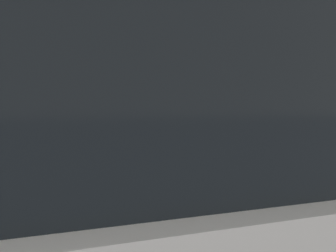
% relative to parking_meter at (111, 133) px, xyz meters
% --- Properties ---
extents(parking_meter, '(0.19, 0.20, 1.38)m').
position_rel_parking_meter_xyz_m(parking_meter, '(0.00, 0.00, 0.00)').
color(parking_meter, slate).
rests_on(parking_meter, sidewalk_curb).
extents(pedestrian_at_meter, '(0.61, 0.64, 1.68)m').
position_rel_parking_meter_xyz_m(pedestrian_at_meter, '(0.69, 0.18, -0.06)').
color(pedestrian_at_meter, black).
rests_on(pedestrian_at_meter, sidewalk_curb).
extents(parked_hatchback_white, '(4.05, 1.88, 1.81)m').
position_rel_parking_meter_xyz_m(parked_hatchback_white, '(-0.75, -1.39, -0.24)').
color(parked_hatchback_white, white).
rests_on(parked_hatchback_white, ground).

